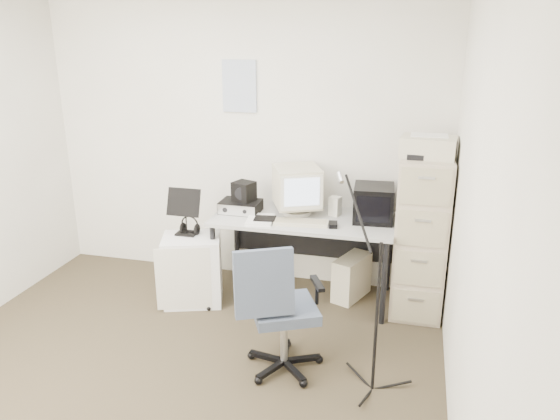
% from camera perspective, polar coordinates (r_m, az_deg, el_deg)
% --- Properties ---
extents(floor, '(3.60, 3.60, 0.01)m').
position_cam_1_polar(floor, '(3.84, -12.05, -17.51)').
color(floor, '#403523').
rests_on(floor, ground).
extents(wall_back, '(3.60, 0.02, 2.50)m').
position_cam_1_polar(wall_back, '(4.88, -3.85, 6.94)').
color(wall_back, white).
rests_on(wall_back, ground).
extents(wall_right, '(0.02, 3.60, 2.50)m').
position_cam_1_polar(wall_right, '(2.94, 19.51, -2.09)').
color(wall_right, white).
rests_on(wall_right, ground).
extents(wall_calendar, '(0.30, 0.02, 0.44)m').
position_cam_1_polar(wall_calendar, '(4.80, -4.26, 12.77)').
color(wall_calendar, white).
rests_on(wall_calendar, wall_back).
extents(filing_cabinet, '(0.40, 0.60, 1.30)m').
position_cam_1_polar(filing_cabinet, '(4.52, 14.48, -2.54)').
color(filing_cabinet, '#AFA393').
rests_on(filing_cabinet, floor).
extents(printer, '(0.43, 0.32, 0.16)m').
position_cam_1_polar(printer, '(4.26, 15.26, 6.36)').
color(printer, beige).
rests_on(printer, filing_cabinet).
extents(desk, '(1.50, 0.70, 0.73)m').
position_cam_1_polar(desk, '(4.67, 2.46, -4.98)').
color(desk, '#A4A59F').
rests_on(desk, floor).
extents(crt_monitor, '(0.49, 0.50, 0.40)m').
position_cam_1_polar(crt_monitor, '(4.57, 1.78, 2.03)').
color(crt_monitor, beige).
rests_on(crt_monitor, desk).
extents(crt_tv, '(0.34, 0.36, 0.29)m').
position_cam_1_polar(crt_tv, '(4.49, 9.74, 0.72)').
color(crt_tv, black).
rests_on(crt_tv, desk).
extents(desk_speaker, '(0.11, 0.11, 0.16)m').
position_cam_1_polar(desk_speaker, '(4.58, 5.77, 0.41)').
color(desk_speaker, beige).
rests_on(desk_speaker, desk).
extents(keyboard, '(0.45, 0.20, 0.02)m').
position_cam_1_polar(keyboard, '(4.38, 2.21, -1.33)').
color(keyboard, beige).
rests_on(keyboard, desk).
extents(mouse, '(0.08, 0.12, 0.03)m').
position_cam_1_polar(mouse, '(4.34, 5.58, -1.53)').
color(mouse, black).
rests_on(mouse, desk).
extents(radio_receiver, '(0.34, 0.24, 0.10)m').
position_cam_1_polar(radio_receiver, '(4.67, -4.14, 0.38)').
color(radio_receiver, black).
rests_on(radio_receiver, desk).
extents(radio_speaker, '(0.21, 0.20, 0.16)m').
position_cam_1_polar(radio_speaker, '(4.64, -3.79, 1.97)').
color(radio_speaker, black).
rests_on(radio_speaker, radio_receiver).
extents(papers, '(0.24, 0.31, 0.02)m').
position_cam_1_polar(papers, '(4.45, -2.09, -1.02)').
color(papers, white).
rests_on(papers, desk).
extents(pc_tower, '(0.31, 0.44, 0.37)m').
position_cam_1_polar(pc_tower, '(4.77, 7.50, -6.98)').
color(pc_tower, beige).
rests_on(pc_tower, floor).
extents(office_chair, '(0.72, 0.72, 0.93)m').
position_cam_1_polar(office_chair, '(3.68, 0.44, -10.13)').
color(office_chair, '#393E52').
rests_on(office_chair, floor).
extents(side_cart, '(0.57, 0.51, 0.58)m').
position_cam_1_polar(side_cart, '(4.68, -9.10, -6.14)').
color(side_cart, white).
rests_on(side_cart, floor).
extents(music_stand, '(0.31, 0.22, 0.41)m').
position_cam_1_polar(music_stand, '(4.57, -9.84, -0.09)').
color(music_stand, black).
rests_on(music_stand, side_cart).
extents(headphones, '(0.18, 0.18, 0.03)m').
position_cam_1_polar(headphones, '(4.63, -9.40, -1.84)').
color(headphones, black).
rests_on(headphones, side_cart).
extents(mic_stand, '(0.03, 0.03, 1.34)m').
position_cam_1_polar(mic_stand, '(3.43, 10.21, -8.85)').
color(mic_stand, black).
rests_on(mic_stand, floor).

